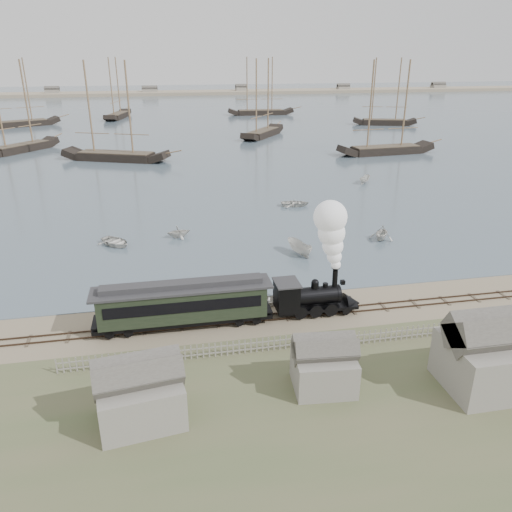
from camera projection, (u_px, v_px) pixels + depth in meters
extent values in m
plane|color=gray|center=(259.00, 308.00, 44.53)|extent=(600.00, 600.00, 0.00)
cube|color=#41515E|center=(175.00, 110.00, 199.01)|extent=(600.00, 336.00, 0.06)
cube|color=#3C2C20|center=(265.00, 320.00, 42.22)|extent=(120.00, 0.08, 0.12)
cube|color=#3C2C20|center=(263.00, 315.00, 43.13)|extent=(120.00, 0.08, 0.12)
cube|color=#43382B|center=(264.00, 318.00, 42.70)|extent=(120.00, 1.80, 0.06)
cube|color=tan|center=(169.00, 95.00, 271.73)|extent=(500.00, 20.00, 1.80)
cube|color=black|center=(316.00, 306.00, 43.26)|extent=(7.03, 2.07, 0.26)
cylinder|color=black|center=(312.00, 296.00, 42.80)|extent=(4.34, 1.55, 1.55)
cube|color=black|center=(287.00, 296.00, 42.32)|extent=(1.86, 2.28, 2.38)
cube|color=#2F2E31|center=(287.00, 283.00, 41.85)|extent=(2.07, 2.48, 0.12)
cylinder|color=black|center=(335.00, 279.00, 42.62)|extent=(0.46, 0.46, 1.65)
sphere|color=black|center=(315.00, 283.00, 42.38)|extent=(0.66, 0.66, 0.66)
cone|color=black|center=(352.00, 304.00, 43.89)|extent=(1.45, 2.07, 2.07)
cube|color=black|center=(343.00, 282.00, 42.88)|extent=(0.36, 0.36, 0.36)
cube|color=black|center=(184.00, 318.00, 41.24)|extent=(14.54, 2.39, 0.36)
cube|color=black|center=(183.00, 303.00, 40.69)|extent=(13.50, 2.60, 2.60)
cube|color=black|center=(184.00, 307.00, 39.40)|extent=(12.46, 0.06, 0.93)
cube|color=black|center=(182.00, 293.00, 41.79)|extent=(12.46, 0.06, 0.93)
cube|color=#2F2E31|center=(182.00, 288.00, 40.18)|extent=(14.54, 2.80, 0.19)
cube|color=#2F2E31|center=(182.00, 284.00, 40.06)|extent=(12.98, 1.25, 0.47)
imported|color=beige|center=(262.00, 300.00, 45.10)|extent=(3.62, 4.21, 0.73)
imported|color=beige|center=(116.00, 242.00, 58.63)|extent=(5.27, 5.13, 0.89)
imported|color=beige|center=(179.00, 232.00, 61.04)|extent=(2.98, 3.28, 1.50)
imported|color=beige|center=(299.00, 248.00, 55.83)|extent=(4.26, 2.84, 1.54)
imported|color=beige|center=(295.00, 203.00, 73.69)|extent=(3.60, 4.59, 0.87)
imported|color=beige|center=(382.00, 233.00, 60.29)|extent=(4.38, 4.27, 1.76)
imported|color=beige|center=(365.00, 180.00, 86.59)|extent=(3.18, 3.18, 1.26)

